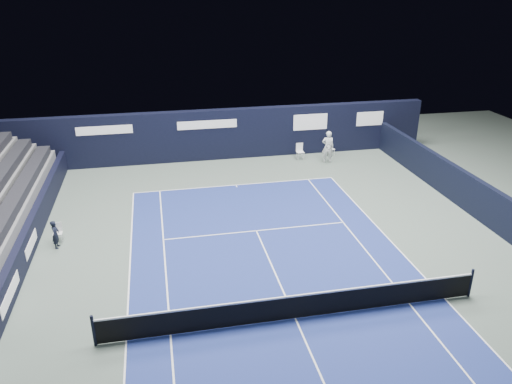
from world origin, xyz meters
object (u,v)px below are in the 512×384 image
folding_chair_back_a (300,150)px  tennis_net (296,306)px  tennis_player (328,147)px  line_judge_chair (58,231)px  folding_chair_back_b (330,147)px

folding_chair_back_a → tennis_net: 16.05m
tennis_player → line_judge_chair: bearing=-153.8°
folding_chair_back_a → tennis_net: (-4.63, -15.37, -0.06)m
tennis_player → tennis_net: bearing=-112.9°
line_judge_chair → tennis_player: bearing=27.0°
folding_chair_back_a → tennis_net: bearing=-107.4°
folding_chair_back_a → folding_chair_back_b: folding_chair_back_a is taller
folding_chair_back_a → line_judge_chair: size_ratio=1.19×
folding_chair_back_a → line_judge_chair: bearing=-148.9°
folding_chair_back_a → folding_chair_back_b: (2.05, 0.25, -0.04)m
tennis_net → tennis_player: tennis_player is taller
line_judge_chair → tennis_player: (14.64, 7.20, 0.51)m
folding_chair_back_b → line_judge_chair: bearing=-175.7°
line_judge_chair → tennis_net: tennis_net is taller
folding_chair_back_a → folding_chair_back_b: 2.07m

